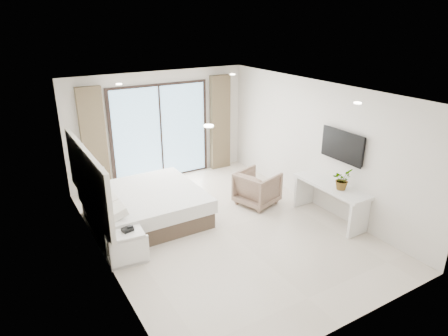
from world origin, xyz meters
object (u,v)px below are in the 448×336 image
(bed, at_px, (145,206))
(console_desk, at_px, (330,194))
(armchair, at_px, (257,186))
(nightstand, at_px, (126,246))

(bed, height_order, console_desk, console_desk)
(bed, bearing_deg, console_desk, -29.95)
(console_desk, relative_size, armchair, 2.05)
(bed, relative_size, armchair, 2.65)
(bed, height_order, armchair, armchair)
(bed, height_order, nightstand, bed)
(console_desk, xyz_separation_m, armchair, (-0.85, 1.34, -0.16))
(nightstand, relative_size, console_desk, 0.38)
(nightstand, height_order, console_desk, console_desk)
(bed, bearing_deg, armchair, -12.49)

